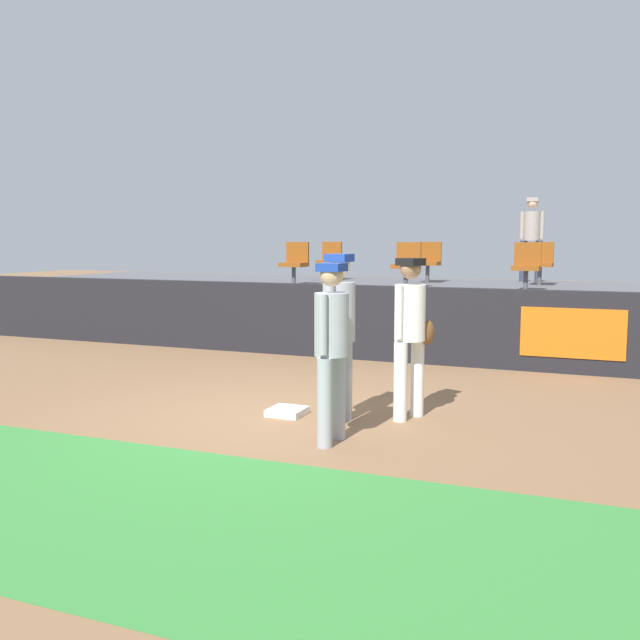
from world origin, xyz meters
TOP-DOWN VIEW (x-y plane):
  - ground_plane at (0.00, 0.00)m, footprint 60.00×60.00m
  - grass_foreground_strip at (0.00, -2.82)m, footprint 18.00×2.80m
  - first_base at (0.08, 0.20)m, footprint 0.40×0.40m
  - player_fielder_home at (1.42, 0.59)m, footprint 0.48×0.52m
  - player_runner_visitor at (0.76, 0.08)m, footprint 0.39×0.52m
  - player_coach_visitor at (0.96, -0.66)m, footprint 0.36×0.50m
  - field_wall at (0.01, 4.17)m, footprint 18.00×0.26m
  - bleacher_platform at (0.00, 6.74)m, footprint 18.00×4.80m
  - seat_front_left at (-2.27, 5.62)m, footprint 0.47×0.44m
  - seat_back_right at (2.18, 7.42)m, footprint 0.47×0.44m
  - seat_front_right at (2.12, 5.62)m, footprint 0.46×0.44m
  - seat_back_center at (-0.05, 7.42)m, footprint 0.47×0.44m
  - seat_front_center at (-0.01, 5.62)m, footprint 0.46×0.44m
  - seat_back_left at (-2.25, 7.42)m, footprint 0.45×0.44m
  - spectator_hooded at (1.89, 8.52)m, footprint 0.49×0.35m

SIDE VIEW (x-z plane):
  - ground_plane at x=0.00m, z-range 0.00..0.00m
  - grass_foreground_strip at x=0.00m, z-range 0.00..0.01m
  - first_base at x=0.08m, z-range 0.00..0.08m
  - bleacher_platform at x=0.00m, z-range 0.00..1.13m
  - field_wall at x=0.01m, z-range 0.00..1.25m
  - player_coach_visitor at x=0.96m, z-range 0.14..1.93m
  - player_fielder_home at x=1.42m, z-range 0.14..1.95m
  - player_runner_visitor at x=0.76m, z-range 0.15..2.01m
  - seat_back_left at x=-2.25m, z-range 1.18..2.02m
  - seat_front_right at x=2.12m, z-range 1.18..2.02m
  - seat_front_center at x=-0.01m, z-range 1.18..2.02m
  - seat_front_left at x=-2.27m, z-range 1.18..2.02m
  - seat_back_center at x=-0.05m, z-range 1.18..2.02m
  - seat_back_right at x=2.18m, z-range 1.18..2.02m
  - spectator_hooded at x=1.89m, z-range 1.27..3.03m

